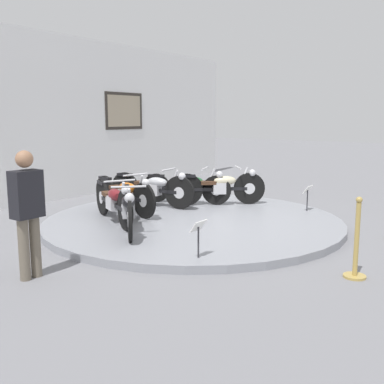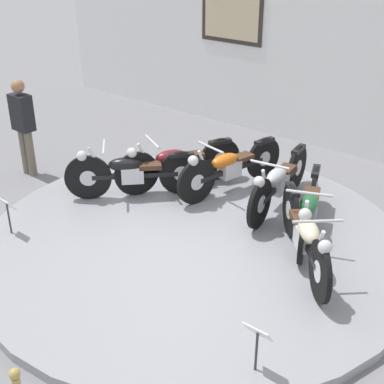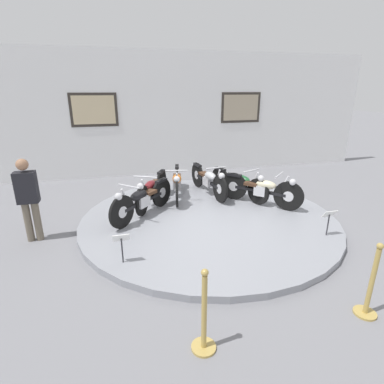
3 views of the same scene
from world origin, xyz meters
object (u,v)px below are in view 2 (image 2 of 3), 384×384
(motorcycle_orange, at_px, (230,166))
(motorcycle_silver, at_px, (279,181))
(motorcycle_black, at_px, (132,171))
(visitor_standing, at_px, (23,123))
(motorcycle_green, at_px, (309,208))
(info_placard_front_centre, at_px, (257,338))
(motorcycle_maroon, at_px, (177,163))
(motorcycle_cream, at_px, (305,235))
(info_placard_front_left, at_px, (7,208))

(motorcycle_orange, distance_m, motorcycle_silver, 0.84)
(motorcycle_black, distance_m, visitor_standing, 2.14)
(motorcycle_orange, height_order, visitor_standing, visitor_standing)
(motorcycle_green, xyz_separation_m, info_placard_front_centre, (0.78, -2.40, -0.01))
(motorcycle_green, xyz_separation_m, visitor_standing, (-4.57, -0.98, 0.39))
(motorcycle_maroon, xyz_separation_m, info_placard_front_centre, (2.99, -2.40, -0.03))
(motorcycle_cream, relative_size, visitor_standing, 0.96)
(motorcycle_orange, relative_size, info_placard_front_left, 3.87)
(motorcycle_silver, xyz_separation_m, motorcycle_green, (0.68, -0.40, -0.02))
(motorcycle_orange, xyz_separation_m, visitor_standing, (-3.05, -1.38, 0.37))
(motorcycle_silver, xyz_separation_m, motorcycle_cream, (0.98, -1.04, 0.00))
(visitor_standing, bearing_deg, motorcycle_orange, 24.32)
(motorcycle_green, bearing_deg, motorcycle_black, -165.52)
(motorcycle_green, bearing_deg, motorcycle_silver, 149.70)
(motorcycle_maroon, distance_m, visitor_standing, 2.59)
(motorcycle_orange, relative_size, motorcycle_cream, 1.30)
(motorcycle_black, xyz_separation_m, motorcycle_maroon, (0.29, 0.65, 0.00))
(motorcycle_black, xyz_separation_m, info_placard_front_left, (-0.49, -1.75, -0.03))
(motorcycle_orange, xyz_separation_m, info_placard_front_centre, (2.30, -2.80, -0.03))
(motorcycle_green, height_order, motorcycle_cream, motorcycle_cream)
(visitor_standing, bearing_deg, info_placard_front_left, -41.71)
(info_placard_front_left, bearing_deg, motorcycle_orange, 62.37)
(info_placard_front_left, bearing_deg, visitor_standing, 138.29)
(motorcycle_maroon, relative_size, motorcycle_cream, 1.20)
(motorcycle_black, height_order, info_placard_front_centre, motorcycle_black)
(motorcycle_green, relative_size, info_placard_front_centre, 3.62)
(motorcycle_silver, bearing_deg, motorcycle_green, -30.30)
(motorcycle_maroon, relative_size, visitor_standing, 1.15)
(motorcycle_cream, distance_m, info_placard_front_centre, 1.82)
(motorcycle_silver, xyz_separation_m, visitor_standing, (-3.89, -1.38, 0.37))
(motorcycle_orange, bearing_deg, info_placard_front_left, -117.63)
(motorcycle_black, bearing_deg, motorcycle_maroon, 65.66)
(visitor_standing, bearing_deg, motorcycle_cream, 3.95)
(motorcycle_cream, bearing_deg, motorcycle_green, 114.52)
(visitor_standing, bearing_deg, motorcycle_green, 12.10)
(motorcycle_black, bearing_deg, motorcycle_cream, -0.01)
(visitor_standing, bearing_deg, motorcycle_maroon, 22.55)
(motorcycle_maroon, distance_m, motorcycle_silver, 1.57)
(motorcycle_orange, distance_m, motorcycle_cream, 2.09)
(motorcycle_black, relative_size, visitor_standing, 0.94)
(motorcycle_orange, bearing_deg, motorcycle_silver, 0.02)
(info_placard_front_centre, height_order, visitor_standing, visitor_standing)
(info_placard_front_left, height_order, visitor_standing, visitor_standing)
(motorcycle_black, height_order, motorcycle_maroon, same)
(motorcycle_green, bearing_deg, motorcycle_orange, 165.27)
(motorcycle_black, relative_size, motorcycle_cream, 0.98)
(info_placard_front_left, bearing_deg, motorcycle_cream, 28.14)
(motorcycle_maroon, relative_size, motorcycle_silver, 0.91)
(motorcycle_orange, bearing_deg, visitor_standing, -155.68)
(motorcycle_cream, xyz_separation_m, info_placard_front_centre, (0.49, -1.75, -0.03))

